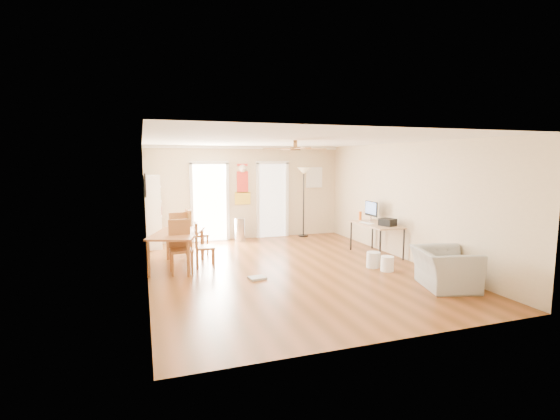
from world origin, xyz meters
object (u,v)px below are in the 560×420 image
object	(u,v)px
dining_chair_near	(181,247)
dining_chair_right_b	(205,245)
bookshelf	(153,211)
armchair	(445,269)
wastebasket_b	(373,260)
computer_desk	(376,239)
dining_table	(177,250)
printer	(388,222)
wastebasket_a	(387,264)
dining_chair_right_a	(197,232)
trash_can	(240,230)
dining_chair_far	(176,233)
torchiere_lamp	(304,202)

from	to	relation	value
dining_chair_near	dining_chair_right_b	bearing A→B (deg)	28.46
bookshelf	armchair	xyz separation A→B (m)	(4.70, -5.11, -0.58)
wastebasket_b	armchair	distance (m)	1.64
dining_chair_near	computer_desk	size ratio (longest dim) A/B	0.76
bookshelf	dining_table	size ratio (longest dim) A/B	1.25
dining_chair_right_b	printer	size ratio (longest dim) A/B	2.91
printer	wastebasket_a	distance (m)	1.35
dining_chair_right_a	armchair	distance (m)	5.43
trash_can	armchair	distance (m)	5.71
computer_desk	printer	world-z (taller)	printer
dining_chair_right_a	computer_desk	distance (m)	4.20
dining_chair_far	armchair	bearing A→B (deg)	123.52
bookshelf	dining_chair_far	size ratio (longest dim) A/B	1.82
dining_chair_right_a	wastebasket_b	xyz separation A→B (m)	(3.30, -2.35, -0.37)
dining_table	computer_desk	xyz separation A→B (m)	(4.51, -0.32, -0.00)
bookshelf	armchair	bearing A→B (deg)	-50.29
printer	bookshelf	bearing A→B (deg)	130.69
wastebasket_a	dining_chair_right_b	bearing A→B (deg)	156.54
torchiere_lamp	computer_desk	size ratio (longest dim) A/B	1.46
dining_table	torchiere_lamp	size ratio (longest dim) A/B	0.74
dining_table	dining_chair_right_b	distance (m)	0.58
dining_chair_far	dining_chair_near	bearing A→B (deg)	76.25
dining_table	armchair	size ratio (longest dim) A/B	1.41
wastebasket_a	bookshelf	bearing A→B (deg)	138.40
dining_chair_right_a	wastebasket_a	bearing A→B (deg)	-134.78
printer	wastebasket_b	distance (m)	1.19
dining_chair_right_b	trash_can	distance (m)	2.78
dining_chair_right_b	dining_chair_far	size ratio (longest dim) A/B	0.93
trash_can	wastebasket_a	distance (m)	4.46
dining_chair_right_b	printer	world-z (taller)	dining_chair_right_b
bookshelf	trash_can	xyz separation A→B (m)	(2.26, 0.06, -0.60)
bookshelf	dining_chair_right_b	size ratio (longest dim) A/B	1.95
trash_can	wastebasket_a	bearing A→B (deg)	-61.84
printer	armchair	world-z (taller)	printer
dining_chair_right_a	dining_chair_right_b	distance (m)	1.21
dining_table	dining_chair_right_b	xyz separation A→B (m)	(0.55, -0.13, 0.10)
dining_chair_right_b	printer	xyz separation A→B (m)	(4.05, -0.50, 0.35)
wastebasket_a	dining_chair_near	bearing A→B (deg)	163.25
trash_can	dining_chair_right_b	bearing A→B (deg)	-118.17
dining_chair_right_b	trash_can	size ratio (longest dim) A/B	1.49
trash_can	computer_desk	xyz separation A→B (m)	(2.65, -2.64, 0.05)
dining_chair_near	wastebasket_b	bearing A→B (deg)	-14.56
dining_chair_right_b	wastebasket_a	size ratio (longest dim) A/B	3.14
dining_chair_far	computer_desk	xyz separation A→B (m)	(4.43, -1.57, -0.14)
dining_table	armchair	world-z (taller)	dining_table
dining_chair_right_b	wastebasket_b	bearing A→B (deg)	-105.67
dining_chair_right_a	dining_chair_far	size ratio (longest dim) A/B	1.05
dining_chair_far	wastebasket_a	size ratio (longest dim) A/B	3.36
trash_can	wastebasket_b	world-z (taller)	trash_can
dining_chair_right_a	trash_can	size ratio (longest dim) A/B	1.68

